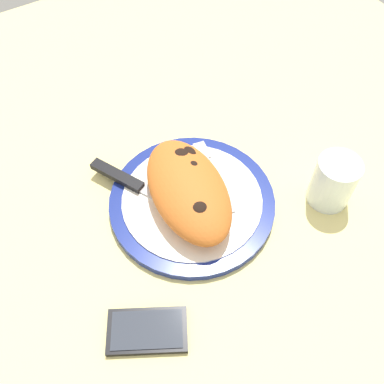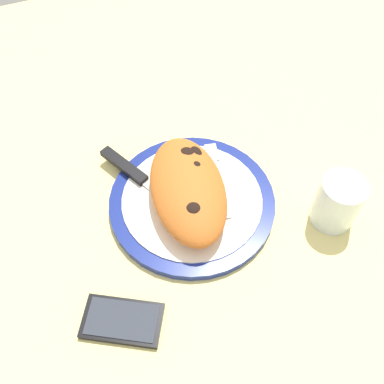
# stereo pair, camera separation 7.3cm
# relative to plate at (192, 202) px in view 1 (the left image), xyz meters

# --- Properties ---
(ground_plane) EXTENTS (1.50, 1.50, 0.03)m
(ground_plane) POSITION_rel_plate_xyz_m (0.00, 0.00, -0.02)
(ground_plane) COLOR #E5D684
(plate) EXTENTS (0.29, 0.29, 0.02)m
(plate) POSITION_rel_plate_xyz_m (0.00, 0.00, 0.00)
(plate) COLOR navy
(plate) RESTS_ON ground_plane
(calzone) EXTENTS (0.24, 0.16, 0.06)m
(calzone) POSITION_rel_plate_xyz_m (-0.00, 0.01, 0.04)
(calzone) COLOR #C16023
(calzone) RESTS_ON plate
(fork) EXTENTS (0.17, 0.05, 0.00)m
(fork) POSITION_rel_plate_xyz_m (0.04, -0.06, 0.01)
(fork) COLOR silver
(fork) RESTS_ON plate
(knife) EXTENTS (0.23, 0.13, 0.01)m
(knife) POSITION_rel_plate_xyz_m (0.08, 0.07, 0.01)
(knife) COLOR silver
(knife) RESTS_ON plate
(smartphone) EXTENTS (0.12, 0.13, 0.01)m
(smartphone) POSITION_rel_plate_xyz_m (-0.16, 0.17, -0.00)
(smartphone) COLOR black
(smartphone) RESTS_ON ground_plane
(water_glass) EXTENTS (0.07, 0.07, 0.09)m
(water_glass) POSITION_rel_plate_xyz_m (-0.11, -0.21, 0.03)
(water_glass) COLOR silver
(water_glass) RESTS_ON ground_plane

